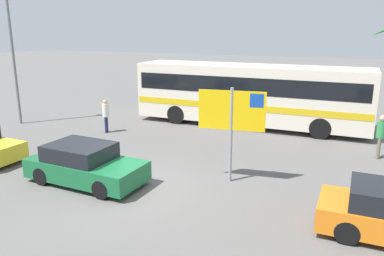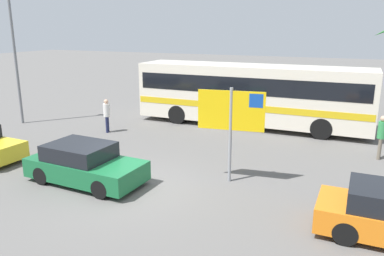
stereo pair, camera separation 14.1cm
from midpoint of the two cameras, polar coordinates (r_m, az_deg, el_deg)
name	(u,v)px [view 2 (the right image)]	position (r m, az deg, el deg)	size (l,w,h in m)	color
ground	(129,186)	(12.88, -9.08, -8.54)	(120.00, 120.00, 0.00)	#605E5B
bus_front_coach	(251,92)	(20.23, 9.02, 5.29)	(11.99, 2.60, 3.17)	silver
ferry_sign	(232,114)	(12.47, 6.37, 2.03)	(2.19, 0.35, 3.20)	gray
car_green	(84,164)	(13.29, -15.46, -5.22)	(4.05, 1.94, 1.32)	#196638
pedestrian_near_sign	(107,113)	(19.25, -12.41, 2.19)	(0.32, 0.32, 1.66)	#1E2347
pedestrian_by_bus	(382,134)	(16.69, 26.66, -0.76)	(0.32, 0.32, 1.75)	#706656
lamp_post_left_side	(14,47)	(22.25, -24.86, 10.98)	(0.56, 0.20, 7.54)	slate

